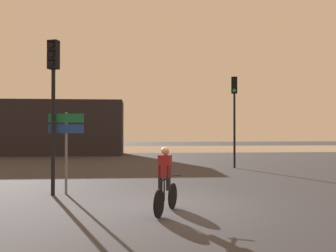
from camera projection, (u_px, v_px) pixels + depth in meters
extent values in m
plane|color=#333338|center=(165.00, 207.00, 9.85)|extent=(120.00, 120.00, 0.00)
cube|color=#9E937F|center=(143.00, 149.00, 42.01)|extent=(80.00, 16.00, 0.01)
cube|color=black|center=(31.00, 128.00, 31.27)|extent=(15.34, 4.00, 4.54)
cylinder|color=black|center=(234.00, 131.00, 20.29)|extent=(0.12, 0.12, 4.05)
cube|color=black|center=(234.00, 85.00, 20.32)|extent=(0.37, 0.32, 0.90)
cylinder|color=black|center=(234.00, 79.00, 20.19)|extent=(0.19, 0.08, 0.19)
cube|color=black|center=(234.00, 77.00, 20.17)|extent=(0.22, 0.17, 0.02)
cylinder|color=black|center=(234.00, 85.00, 20.19)|extent=(0.19, 0.08, 0.19)
cube|color=black|center=(234.00, 83.00, 20.17)|extent=(0.22, 0.17, 0.02)
cylinder|color=green|center=(234.00, 90.00, 20.18)|extent=(0.19, 0.08, 0.19)
cube|color=black|center=(234.00, 88.00, 20.16)|extent=(0.22, 0.17, 0.02)
cylinder|color=black|center=(53.00, 132.00, 11.65)|extent=(0.12, 0.12, 3.94)
cube|color=black|center=(53.00, 55.00, 11.69)|extent=(0.38, 0.33, 0.90)
cylinder|color=black|center=(51.00, 45.00, 11.56)|extent=(0.19, 0.09, 0.19)
cube|color=black|center=(51.00, 41.00, 11.54)|extent=(0.22, 0.17, 0.02)
cylinder|color=black|center=(51.00, 54.00, 11.55)|extent=(0.19, 0.09, 0.19)
cube|color=black|center=(51.00, 50.00, 11.54)|extent=(0.22, 0.17, 0.02)
cylinder|color=black|center=(51.00, 63.00, 11.55)|extent=(0.19, 0.09, 0.19)
cube|color=black|center=(51.00, 60.00, 11.53)|extent=(0.22, 0.17, 0.02)
cylinder|color=slate|center=(66.00, 153.00, 11.86)|extent=(0.08, 0.08, 2.60)
cube|color=#116038|center=(66.00, 118.00, 11.82)|extent=(1.10, 0.06, 0.28)
cube|color=navy|center=(66.00, 129.00, 11.81)|extent=(1.10, 0.06, 0.28)
cylinder|color=black|center=(173.00, 196.00, 9.58)|extent=(0.29, 0.62, 0.66)
cylinder|color=black|center=(159.00, 204.00, 8.59)|extent=(0.29, 0.62, 0.66)
cylinder|color=black|center=(166.00, 179.00, 9.09)|extent=(0.36, 0.79, 0.04)
cylinder|color=black|center=(164.00, 189.00, 8.95)|extent=(0.04, 0.04, 0.55)
cylinder|color=black|center=(172.00, 175.00, 9.54)|extent=(0.44, 0.21, 0.03)
cylinder|color=black|center=(168.00, 178.00, 8.92)|extent=(0.11, 0.11, 0.60)
cylinder|color=black|center=(160.00, 177.00, 8.98)|extent=(0.11, 0.11, 0.60)
cube|color=maroon|center=(165.00, 166.00, 9.00)|extent=(0.35, 0.30, 0.54)
sphere|color=tan|center=(165.00, 151.00, 9.04)|extent=(0.20, 0.20, 0.20)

